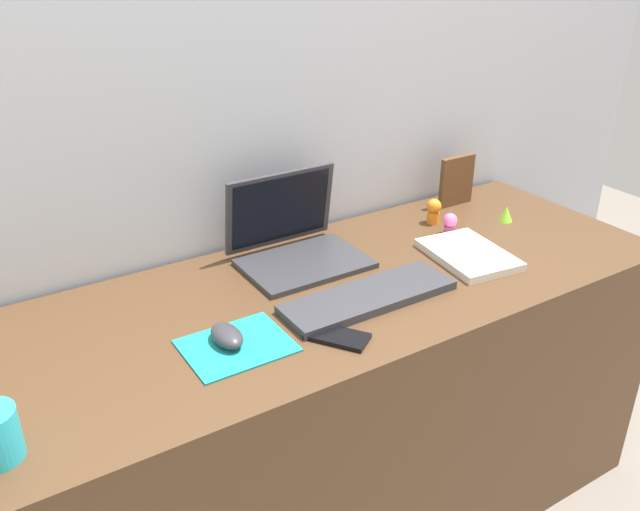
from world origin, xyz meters
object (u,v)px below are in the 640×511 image
at_px(toy_figurine_orange, 434,210).
at_px(cell_phone, 337,336).
at_px(notebook_pad, 468,254).
at_px(toy_figurine_lime, 506,214).
at_px(mouse, 227,336).
at_px(laptop, 294,239).
at_px(picture_frame, 457,181).
at_px(keyboard, 369,297).
at_px(toy_figurine_pink, 450,223).

bearing_deg(toy_figurine_orange, cell_phone, -147.99).
height_order(notebook_pad, toy_figurine_lime, toy_figurine_lime).
distance_m(mouse, toy_figurine_lime, 0.95).
xyz_separation_m(laptop, picture_frame, (0.59, 0.05, 0.02)).
height_order(mouse, cell_phone, mouse).
height_order(keyboard, mouse, mouse).
bearing_deg(keyboard, toy_figurine_orange, 32.05).
xyz_separation_m(cell_phone, toy_figurine_pink, (0.54, 0.26, 0.03)).
xyz_separation_m(cell_phone, picture_frame, (0.70, 0.42, 0.07)).
height_order(cell_phone, picture_frame, picture_frame).
bearing_deg(mouse, keyboard, -1.77).
relative_size(cell_phone, toy_figurine_orange, 1.79).
relative_size(laptop, cell_phone, 2.34).
relative_size(keyboard, notebook_pad, 1.71).
bearing_deg(cell_phone, notebook_pad, -19.42).
bearing_deg(toy_figurine_pink, picture_frame, 43.77).
distance_m(cell_phone, picture_frame, 0.82).
relative_size(laptop, picture_frame, 2.00).
xyz_separation_m(laptop, keyboard, (0.03, -0.27, -0.04)).
distance_m(keyboard, picture_frame, 0.65).
distance_m(laptop, notebook_pad, 0.44).
bearing_deg(keyboard, picture_frame, 30.52).
relative_size(mouse, toy_figurine_lime, 2.18).
height_order(cell_phone, notebook_pad, notebook_pad).
bearing_deg(keyboard, laptop, 96.87).
bearing_deg(mouse, cell_phone, -26.77).
relative_size(laptop, toy_figurine_pink, 4.94).
height_order(keyboard, toy_figurine_orange, toy_figurine_orange).
bearing_deg(picture_frame, keyboard, -149.48).
bearing_deg(keyboard, mouse, 178.23).
bearing_deg(picture_frame, toy_figurine_lime, -77.89).
relative_size(toy_figurine_lime, toy_figurine_pink, 0.72).
distance_m(cell_phone, toy_figurine_pink, 0.60).
bearing_deg(toy_figurine_pink, toy_figurine_lime, -4.79).
bearing_deg(toy_figurine_lime, picture_frame, 102.11).
height_order(toy_figurine_lime, toy_figurine_pink, toy_figurine_pink).
bearing_deg(cell_phone, toy_figurine_lime, -15.84).
xyz_separation_m(notebook_pad, picture_frame, (0.22, 0.29, 0.06)).
height_order(notebook_pad, picture_frame, picture_frame).
bearing_deg(laptop, toy_figurine_lime, -10.48).
distance_m(laptop, mouse, 0.41).
distance_m(keyboard, toy_figurine_lime, 0.62).
xyz_separation_m(keyboard, notebook_pad, (0.34, 0.04, 0.00)).
xyz_separation_m(mouse, cell_phone, (0.20, -0.10, -0.02)).
bearing_deg(cell_phone, keyboard, -2.47).
bearing_deg(toy_figurine_lime, cell_phone, -161.46).
height_order(laptop, cell_phone, laptop).
distance_m(notebook_pad, toy_figurine_orange, 0.23).
bearing_deg(picture_frame, toy_figurine_pink, -136.23).
relative_size(cell_phone, toy_figurine_pink, 2.11).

